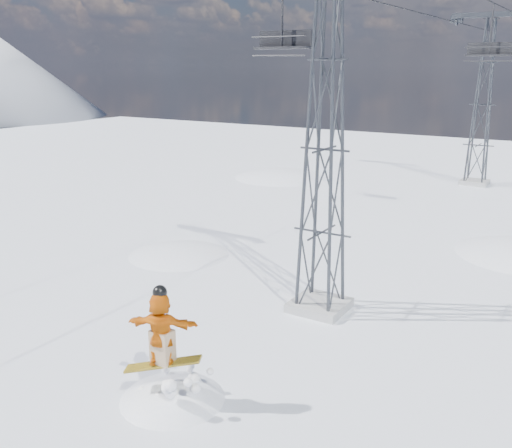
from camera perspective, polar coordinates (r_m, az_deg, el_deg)
name	(u,v)px	position (r m, az deg, el deg)	size (l,w,h in m)	color
ground	(141,421)	(14.45, -11.44, -18.73)	(120.00, 120.00, 0.00)	white
snow_terrain	(326,357)	(37.02, 7.04, -13.03)	(39.00, 37.00, 22.00)	white
lift_tower_near	(325,150)	(18.37, 6.87, 7.32)	(5.20, 1.80, 11.43)	#999999
lift_tower_far	(482,105)	(42.27, 21.70, 10.99)	(5.20, 1.80, 11.43)	#999999
haul_cables	(436,2)	(29.15, 17.54, 20.39)	(4.46, 51.00, 0.06)	black
lift_chair_near	(283,41)	(20.21, 2.71, 17.79)	(2.01, 0.58, 2.49)	black
lift_chair_mid	(489,50)	(30.36, 22.31, 15.77)	(2.11, 0.61, 2.62)	black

